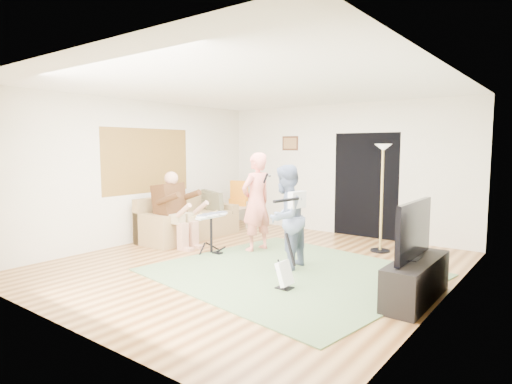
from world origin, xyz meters
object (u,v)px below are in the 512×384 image
torchiere_lamp (382,178)px  television (414,230)px  guitar_spare (285,273)px  tv_cabinet (416,280)px  sofa (186,224)px  drum_kit (211,236)px  singer (256,202)px  dining_chair (236,212)px  guitarist (285,218)px

torchiere_lamp → television: (1.19, -2.09, -0.43)m
television → guitar_spare: bearing=-156.8°
television → tv_cabinet: bearing=-0.0°
guitar_spare → tv_cabinet: size_ratio=0.53×
sofa → drum_kit: bearing=-26.7°
drum_kit → tv_cabinet: drum_kit is taller
singer → dining_chair: size_ratio=1.62×
guitarist → singer: bearing=-128.0°
drum_kit → guitar_spare: size_ratio=0.95×
drum_kit → television: bearing=-3.5°
guitarist → television: (1.92, -0.18, 0.07)m
guitar_spare → sofa: bearing=156.3°
guitarist → television: 1.92m
dining_chair → television: bearing=-32.7°
sofa → dining_chair: bearing=81.0°
sofa → guitarist: (2.83, -0.69, 0.50)m
sofa → guitar_spare: sofa is taller
guitar_spare → television: 1.65m
sofa → dining_chair: size_ratio=1.96×
sofa → singer: size_ratio=1.21×
drum_kit → singer: 0.97m
singer → torchiere_lamp: bearing=134.6°
guitar_spare → television: bearing=23.2°
drum_kit → guitar_spare: 2.21m
tv_cabinet → sofa: bearing=169.8°
drum_kit → guitarist: bearing=-1.3°
singer → television: 3.07m
singer → guitar_spare: (1.55, -1.44, -0.65)m
torchiere_lamp → television: bearing=-60.4°
tv_cabinet → television: television is taller
singer → dining_chair: bearing=-120.6°
singer → guitar_spare: bearing=56.5°
singer → guitar_spare: singer is taller
television → torchiere_lamp: bearing=119.6°
torchiere_lamp → tv_cabinet: torchiere_lamp is taller
guitar_spare → tv_cabinet: bearing=22.5°
sofa → television: 4.85m
singer → torchiere_lamp: (1.77, 1.25, 0.42)m
singer → torchiere_lamp: 2.21m
dining_chair → tv_cabinet: 5.07m
dining_chair → television: size_ratio=0.95×
singer → drum_kit: bearing=-29.2°
torchiere_lamp → guitar_spare: bearing=-94.6°
drum_kit → tv_cabinet: bearing=-3.5°
sofa → guitar_spare: size_ratio=2.82×
singer → television: bearing=83.5°
guitar_spare → dining_chair: bearing=138.6°
drum_kit → tv_cabinet: (3.50, -0.21, -0.06)m
guitarist → guitar_spare: 1.09m
dining_chair → sofa: bearing=-106.2°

